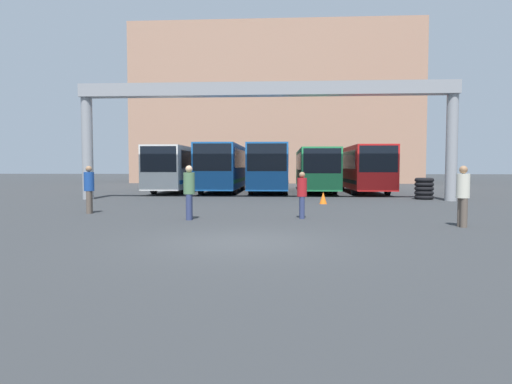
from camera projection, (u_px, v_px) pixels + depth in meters
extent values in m
plane|color=#2D3033|center=(241.00, 242.00, 11.03)|extent=(200.00, 200.00, 0.00)
cube|color=tan|center=(276.00, 109.00, 54.62)|extent=(31.99, 12.00, 17.52)
cylinder|color=gray|center=(87.00, 149.00, 25.32)|extent=(0.60, 0.60, 5.64)
cylinder|color=gray|center=(452.00, 148.00, 24.11)|extent=(0.60, 0.60, 5.64)
cube|color=gray|center=(265.00, 89.00, 24.54)|extent=(20.39, 0.80, 0.70)
cube|color=silver|center=(181.00, 167.00, 33.55)|extent=(2.42, 11.89, 2.82)
cube|color=black|center=(158.00, 159.00, 27.61)|extent=(2.22, 0.06, 1.58)
cube|color=black|center=(180.00, 160.00, 33.52)|extent=(2.45, 10.11, 1.18)
cube|color=#1966B2|center=(181.00, 180.00, 33.60)|extent=(2.45, 11.30, 0.24)
cylinder|color=black|center=(154.00, 187.00, 30.37)|extent=(0.28, 0.98, 0.98)
cylinder|color=black|center=(185.00, 187.00, 30.24)|extent=(0.28, 0.98, 0.98)
cylinder|color=black|center=(177.00, 183.00, 37.00)|extent=(0.28, 0.98, 0.98)
cylinder|color=black|center=(203.00, 183.00, 36.87)|extent=(0.28, 0.98, 0.98)
cube|color=#1959A5|center=(223.00, 166.00, 32.57)|extent=(2.54, 10.34, 2.96)
cube|color=black|center=(212.00, 157.00, 27.41)|extent=(2.34, 0.06, 1.66)
cube|color=black|center=(223.00, 159.00, 32.54)|extent=(2.57, 8.79, 1.25)
cube|color=#268C4C|center=(224.00, 180.00, 32.62)|extent=(2.57, 9.82, 0.24)
cylinder|color=black|center=(201.00, 187.00, 29.83)|extent=(0.28, 0.98, 0.98)
cylinder|color=black|center=(235.00, 187.00, 29.69)|extent=(0.28, 0.98, 0.98)
cylinder|color=black|center=(214.00, 184.00, 35.59)|extent=(0.28, 0.98, 0.98)
cylinder|color=black|center=(243.00, 184.00, 35.46)|extent=(0.28, 0.98, 0.98)
cube|color=#1959A5|center=(270.00, 167.00, 32.53)|extent=(2.58, 10.66, 2.95)
cube|color=black|center=(267.00, 157.00, 27.21)|extent=(2.37, 0.06, 1.65)
cube|color=black|center=(270.00, 159.00, 32.50)|extent=(2.61, 9.06, 1.24)
cube|color=black|center=(270.00, 180.00, 32.58)|extent=(2.61, 10.13, 0.24)
cylinder|color=black|center=(251.00, 186.00, 29.69)|extent=(0.28, 1.09, 1.09)
cylinder|color=black|center=(285.00, 186.00, 29.56)|extent=(0.28, 1.09, 1.09)
cylinder|color=black|center=(256.00, 183.00, 35.64)|extent=(0.28, 1.09, 1.09)
cylinder|color=black|center=(285.00, 183.00, 35.51)|extent=(0.28, 1.09, 1.09)
cube|color=#268C4C|center=(315.00, 169.00, 33.23)|extent=(2.43, 12.47, 2.67)
cube|color=black|center=(322.00, 161.00, 27.02)|extent=(2.24, 0.06, 1.49)
cube|color=black|center=(315.00, 162.00, 33.21)|extent=(2.46, 10.60, 1.12)
cube|color=#268C4C|center=(315.00, 180.00, 33.28)|extent=(2.46, 11.84, 0.24)
cylinder|color=black|center=(302.00, 187.00, 29.89)|extent=(0.28, 1.02, 1.02)
cylinder|color=black|center=(335.00, 187.00, 29.76)|extent=(0.28, 1.02, 1.02)
cylinder|color=black|center=(299.00, 183.00, 36.84)|extent=(0.28, 1.02, 1.02)
cylinder|color=black|center=(325.00, 183.00, 36.71)|extent=(0.28, 1.02, 1.02)
cube|color=red|center=(363.00, 168.00, 32.13)|extent=(2.46, 10.66, 2.82)
cube|color=black|center=(379.00, 159.00, 26.81)|extent=(2.26, 0.06, 1.58)
cube|color=black|center=(363.00, 160.00, 32.10)|extent=(2.49, 9.06, 1.18)
cube|color=black|center=(363.00, 180.00, 32.18)|extent=(2.49, 10.12, 0.24)
cylinder|color=black|center=(354.00, 188.00, 29.29)|extent=(0.28, 0.94, 0.94)
cylinder|color=black|center=(388.00, 188.00, 29.16)|extent=(0.28, 0.94, 0.94)
cylinder|color=black|center=(342.00, 184.00, 35.24)|extent=(0.28, 0.94, 0.94)
cylinder|color=black|center=(370.00, 184.00, 35.11)|extent=(0.28, 0.94, 0.94)
cylinder|color=navy|center=(302.00, 208.00, 15.94)|extent=(0.18, 0.18, 0.78)
cylinder|color=navy|center=(302.00, 207.00, 16.10)|extent=(0.18, 0.18, 0.78)
cylinder|color=#A5191E|center=(302.00, 187.00, 15.98)|extent=(0.34, 0.34, 0.65)
sphere|color=#8C6647|center=(302.00, 175.00, 15.95)|extent=(0.21, 0.21, 0.21)
cylinder|color=brown|center=(89.00, 202.00, 17.70)|extent=(0.20, 0.20, 0.88)
cylinder|color=brown|center=(90.00, 202.00, 17.87)|extent=(0.20, 0.20, 0.88)
cylinder|color=navy|center=(89.00, 181.00, 17.74)|extent=(0.39, 0.39, 0.73)
sphere|color=#8C6647|center=(89.00, 169.00, 17.71)|extent=(0.24, 0.24, 0.24)
cylinder|color=navy|center=(190.00, 207.00, 15.73)|extent=(0.20, 0.20, 0.89)
cylinder|color=navy|center=(189.00, 207.00, 15.56)|extent=(0.20, 0.20, 0.89)
cylinder|color=#4C724C|center=(189.00, 183.00, 15.60)|extent=(0.39, 0.39, 0.74)
sphere|color=tan|center=(189.00, 169.00, 15.57)|extent=(0.24, 0.24, 0.24)
cylinder|color=brown|center=(461.00, 212.00, 13.86)|extent=(0.20, 0.20, 0.88)
cylinder|color=brown|center=(464.00, 213.00, 13.68)|extent=(0.20, 0.20, 0.88)
cylinder|color=beige|center=(463.00, 186.00, 13.73)|extent=(0.39, 0.39, 0.73)
sphere|color=#8C6647|center=(463.00, 170.00, 13.70)|extent=(0.24, 0.24, 0.24)
cone|color=orange|center=(323.00, 198.00, 22.31)|extent=(0.37, 0.37, 0.58)
torus|color=black|center=(424.00, 197.00, 25.43)|extent=(1.04, 1.04, 0.24)
torus|color=black|center=(424.00, 193.00, 25.42)|extent=(1.04, 1.04, 0.24)
torus|color=black|center=(424.00, 189.00, 25.40)|extent=(1.04, 1.04, 0.24)
torus|color=black|center=(424.00, 184.00, 25.39)|extent=(1.04, 1.04, 0.24)
torus|color=black|center=(424.00, 180.00, 25.38)|extent=(1.04, 1.04, 0.24)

